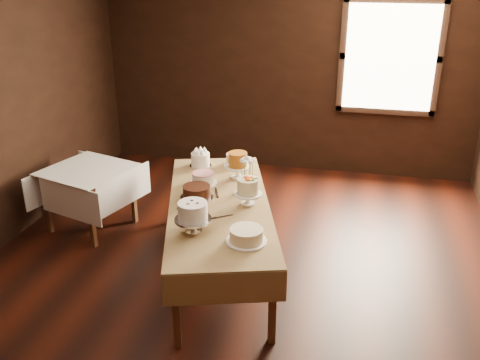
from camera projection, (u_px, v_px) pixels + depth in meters
name	position (u px, v px, depth m)	size (l,w,h in m)	color
floor	(235.00, 283.00, 4.92)	(5.00, 6.00, 0.01)	black
wall_back	(287.00, 68.00, 7.06)	(5.00, 0.02, 2.80)	black
window	(390.00, 58.00, 6.66)	(1.10, 0.05, 1.30)	#FFEABF
display_table	(219.00, 208.00, 4.87)	(1.53, 2.46, 0.71)	#4B2813
side_table	(88.00, 176.00, 5.70)	(1.03, 1.03, 0.69)	#4B2813
cake_meringue	(200.00, 160.00, 5.66)	(0.23, 0.23, 0.15)	silver
cake_speckled	(236.00, 160.00, 5.69)	(0.28, 0.28, 0.13)	white
cake_lattice	(203.00, 179.00, 5.24)	(0.30, 0.30, 0.10)	white
cake_caramel	(238.00, 167.00, 5.34)	(0.25, 0.25, 0.28)	white
cake_chocolate	(197.00, 192.00, 4.92)	(0.33, 0.33, 0.12)	silver
cake_flowers	(248.00, 193.00, 4.78)	(0.25, 0.25, 0.26)	white
cake_swirl	(193.00, 219.00, 4.30)	(0.30, 0.30, 0.28)	silver
cake_cream	(246.00, 236.00, 4.18)	(0.37, 0.37, 0.11)	white
cake_server_a	(225.00, 216.00, 4.60)	(0.24, 0.03, 0.01)	silver
cake_server_c	(216.00, 190.00, 5.10)	(0.24, 0.03, 0.01)	silver
cake_server_d	(246.00, 190.00, 5.10)	(0.24, 0.03, 0.01)	silver
cake_server_e	(192.00, 213.00, 4.65)	(0.24, 0.03, 0.01)	silver
flower_vase	(247.00, 184.00, 5.10)	(0.11, 0.11, 0.12)	#2D2823
flower_bouquet	(247.00, 167.00, 5.03)	(0.14, 0.14, 0.20)	white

